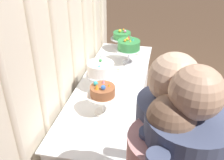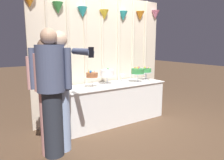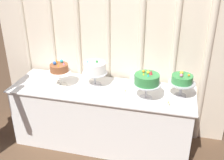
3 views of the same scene
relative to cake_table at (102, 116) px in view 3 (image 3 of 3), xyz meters
name	(u,v)px [view 3 (image 3 of 3)]	position (x,y,z in m)	size (l,w,h in m)	color
ground_plane	(100,146)	(0.00, -0.10, -0.38)	(24.00, 24.00, 0.00)	brown
draped_curtain	(113,30)	(0.03, 0.40, 0.96)	(2.98, 0.19, 2.47)	beige
cake_table	(102,116)	(0.00, 0.00, 0.00)	(2.11, 0.67, 0.75)	white
cake_display_leftmost	(59,69)	(-0.49, -0.03, 0.58)	(0.27, 0.27, 0.31)	silver
cake_display_midleft	(95,68)	(-0.10, 0.08, 0.58)	(0.29, 0.29, 0.31)	silver
cake_display_midright	(147,80)	(0.52, -0.09, 0.59)	(0.30, 0.30, 0.33)	silver
cake_display_rightmost	(182,80)	(0.88, 0.05, 0.56)	(0.29, 0.29, 0.28)	#B2B2B7
wine_glass	(133,76)	(0.33, 0.17, 0.50)	(0.07, 0.07, 0.16)	silver
tealight_far_left	(125,91)	(0.28, -0.02, 0.39)	(0.04, 0.04, 0.04)	beige
tealight_near_left	(168,104)	(0.76, -0.17, 0.39)	(0.05, 0.05, 0.04)	beige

